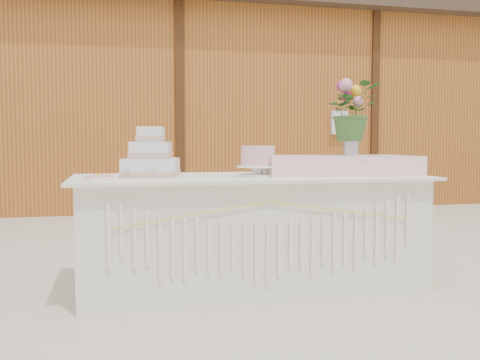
% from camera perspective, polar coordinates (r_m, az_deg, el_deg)
% --- Properties ---
extents(ground, '(80.00, 80.00, 0.00)m').
position_cam_1_polar(ground, '(3.82, 1.05, -11.16)').
color(ground, beige).
rests_on(ground, ground).
extents(barn, '(12.60, 4.60, 3.30)m').
position_cam_1_polar(barn, '(9.63, -7.95, 8.00)').
color(barn, '#A36122').
rests_on(barn, ground).
extents(cake_table, '(2.40, 1.00, 0.77)m').
position_cam_1_polar(cake_table, '(3.73, 1.08, -5.43)').
color(cake_table, silver).
rests_on(cake_table, ground).
extents(wedding_cake, '(0.44, 0.44, 0.33)m').
position_cam_1_polar(wedding_cake, '(3.67, -9.46, 2.16)').
color(wedding_cake, silver).
rests_on(wedding_cake, cake_table).
extents(pink_cake_stand, '(0.29, 0.29, 0.21)m').
position_cam_1_polar(pink_cake_stand, '(3.61, 1.91, 2.23)').
color(pink_cake_stand, white).
rests_on(pink_cake_stand, cake_table).
extents(satin_runner, '(1.13, 0.73, 0.13)m').
position_cam_1_polar(satin_runner, '(3.91, 10.30, 1.59)').
color(satin_runner, '#FFCDCD').
rests_on(satin_runner, cake_table).
extents(flower_vase, '(0.11, 0.11, 0.15)m').
position_cam_1_polar(flower_vase, '(4.02, 11.74, 3.68)').
color(flower_vase, silver).
rests_on(flower_vase, satin_runner).
extents(bouquet, '(0.47, 0.44, 0.43)m').
position_cam_1_polar(bouquet, '(4.03, 11.80, 7.85)').
color(bouquet, '#2F5B24').
rests_on(bouquet, flower_vase).
extents(loose_flowers, '(0.18, 0.39, 0.02)m').
position_cam_1_polar(loose_flowers, '(3.70, -14.86, 0.49)').
color(loose_flowers, pink).
rests_on(loose_flowers, cake_table).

